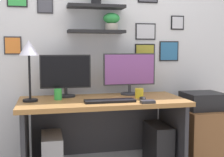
{
  "coord_description": "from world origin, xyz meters",
  "views": [
    {
      "loc": [
        -0.52,
        -2.66,
        1.21
      ],
      "look_at": [
        0.1,
        0.05,
        0.93
      ],
      "focal_mm": 47.96,
      "sensor_mm": 36.0,
      "label": 1
    }
  ],
  "objects_px": {
    "scissors_tray": "(148,102)",
    "computer_mouse": "(143,98)",
    "desk_lamp": "(29,53)",
    "drawer_cabinet": "(201,137)",
    "coffee_mug": "(139,93)",
    "computer_tower_right": "(158,148)",
    "monitor_right": "(129,72)",
    "printer": "(203,101)",
    "pen_cup": "(58,94)",
    "keyboard": "(110,101)",
    "desk": "(102,121)",
    "monitor_left": "(66,74)"
  },
  "relations": [
    {
      "from": "desk",
      "to": "computer_tower_right",
      "type": "bearing_deg",
      "value": -4.15
    },
    {
      "from": "monitor_right",
      "to": "computer_tower_right",
      "type": "relative_size",
      "value": 1.11
    },
    {
      "from": "scissors_tray",
      "to": "printer",
      "type": "relative_size",
      "value": 0.32
    },
    {
      "from": "pen_cup",
      "to": "printer",
      "type": "height_order",
      "value": "pen_cup"
    },
    {
      "from": "desk_lamp",
      "to": "computer_tower_right",
      "type": "height_order",
      "value": "desk_lamp"
    },
    {
      "from": "keyboard",
      "to": "desk",
      "type": "bearing_deg",
      "value": 98.96
    },
    {
      "from": "coffee_mug",
      "to": "computer_tower_right",
      "type": "relative_size",
      "value": 0.19
    },
    {
      "from": "coffee_mug",
      "to": "computer_tower_right",
      "type": "xyz_separation_m",
      "value": [
        0.2,
        0.02,
        -0.56
      ]
    },
    {
      "from": "desk_lamp",
      "to": "printer",
      "type": "height_order",
      "value": "desk_lamp"
    },
    {
      "from": "coffee_mug",
      "to": "scissors_tray",
      "type": "xyz_separation_m",
      "value": [
        -0.02,
        -0.28,
        -0.03
      ]
    },
    {
      "from": "pen_cup",
      "to": "computer_tower_right",
      "type": "bearing_deg",
      "value": -2.64
    },
    {
      "from": "desk",
      "to": "monitor_right",
      "type": "relative_size",
      "value": 2.84
    },
    {
      "from": "desk",
      "to": "computer_tower_right",
      "type": "relative_size",
      "value": 3.15
    },
    {
      "from": "monitor_right",
      "to": "computer_tower_right",
      "type": "height_order",
      "value": "monitor_right"
    },
    {
      "from": "monitor_left",
      "to": "monitor_right",
      "type": "bearing_deg",
      "value": 0.01
    },
    {
      "from": "desk",
      "to": "drawer_cabinet",
      "type": "height_order",
      "value": "desk"
    },
    {
      "from": "monitor_right",
      "to": "pen_cup",
      "type": "bearing_deg",
      "value": -167.39
    },
    {
      "from": "keyboard",
      "to": "coffee_mug",
      "type": "relative_size",
      "value": 4.89
    },
    {
      "from": "monitor_left",
      "to": "drawer_cabinet",
      "type": "xyz_separation_m",
      "value": [
        1.38,
        -0.14,
        -0.67
      ]
    },
    {
      "from": "monitor_left",
      "to": "monitor_right",
      "type": "relative_size",
      "value": 0.91
    },
    {
      "from": "computer_mouse",
      "to": "printer",
      "type": "height_order",
      "value": "computer_mouse"
    },
    {
      "from": "monitor_left",
      "to": "keyboard",
      "type": "xyz_separation_m",
      "value": [
        0.35,
        -0.38,
        -0.21
      ]
    },
    {
      "from": "scissors_tray",
      "to": "computer_mouse",
      "type": "bearing_deg",
      "value": 86.67
    },
    {
      "from": "computer_mouse",
      "to": "pen_cup",
      "type": "relative_size",
      "value": 0.9
    },
    {
      "from": "monitor_left",
      "to": "computer_tower_right",
      "type": "relative_size",
      "value": 1.01
    },
    {
      "from": "monitor_right",
      "to": "printer",
      "type": "relative_size",
      "value": 1.4
    },
    {
      "from": "computer_tower_right",
      "to": "desk",
      "type": "bearing_deg",
      "value": 175.85
    },
    {
      "from": "keyboard",
      "to": "coffee_mug",
      "type": "xyz_separation_m",
      "value": [
        0.32,
        0.16,
        0.04
      ]
    },
    {
      "from": "desk",
      "to": "pen_cup",
      "type": "height_order",
      "value": "pen_cup"
    },
    {
      "from": "computer_mouse",
      "to": "printer",
      "type": "distance_m",
      "value": 0.74
    },
    {
      "from": "drawer_cabinet",
      "to": "computer_mouse",
      "type": "bearing_deg",
      "value": -164.49
    },
    {
      "from": "keyboard",
      "to": "printer",
      "type": "bearing_deg",
      "value": 12.9
    },
    {
      "from": "printer",
      "to": "computer_tower_right",
      "type": "height_order",
      "value": "printer"
    },
    {
      "from": "coffee_mug",
      "to": "drawer_cabinet",
      "type": "distance_m",
      "value": 0.87
    },
    {
      "from": "monitor_left",
      "to": "drawer_cabinet",
      "type": "bearing_deg",
      "value": -5.82
    },
    {
      "from": "monitor_left",
      "to": "computer_mouse",
      "type": "distance_m",
      "value": 0.77
    },
    {
      "from": "printer",
      "to": "drawer_cabinet",
      "type": "bearing_deg",
      "value": -90.0
    },
    {
      "from": "drawer_cabinet",
      "to": "printer",
      "type": "xyz_separation_m",
      "value": [
        0.0,
        0.0,
        0.38
      ]
    },
    {
      "from": "monitor_right",
      "to": "scissors_tray",
      "type": "height_order",
      "value": "monitor_right"
    },
    {
      "from": "desk",
      "to": "monitor_left",
      "type": "bearing_deg",
      "value": 152.68
    },
    {
      "from": "desk_lamp",
      "to": "drawer_cabinet",
      "type": "distance_m",
      "value": 1.91
    },
    {
      "from": "monitor_left",
      "to": "printer",
      "type": "distance_m",
      "value": 1.41
    },
    {
      "from": "monitor_right",
      "to": "printer",
      "type": "distance_m",
      "value": 0.81
    },
    {
      "from": "computer_mouse",
      "to": "desk_lamp",
      "type": "xyz_separation_m",
      "value": [
        -0.99,
        0.14,
        0.41
      ]
    },
    {
      "from": "monitor_left",
      "to": "keyboard",
      "type": "height_order",
      "value": "monitor_left"
    },
    {
      "from": "monitor_right",
      "to": "keyboard",
      "type": "relative_size",
      "value": 1.2
    },
    {
      "from": "desk",
      "to": "scissors_tray",
      "type": "bearing_deg",
      "value": -44.75
    },
    {
      "from": "desk",
      "to": "pen_cup",
      "type": "relative_size",
      "value": 15.07
    },
    {
      "from": "monitor_right",
      "to": "monitor_left",
      "type": "bearing_deg",
      "value": -179.99
    },
    {
      "from": "keyboard",
      "to": "pen_cup",
      "type": "distance_m",
      "value": 0.49
    }
  ]
}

